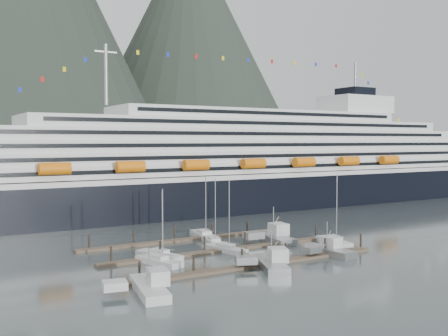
{
  "coord_description": "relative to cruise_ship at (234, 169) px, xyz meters",
  "views": [
    {
      "loc": [
        -54.16,
        -81.06,
        20.86
      ],
      "look_at": [
        6.82,
        22.0,
        14.58
      ],
      "focal_mm": 42.0,
      "sensor_mm": 36.0,
      "label": 1
    }
  ],
  "objects": [
    {
      "name": "trawler_b",
      "position": [
        -34.8,
        -67.43,
        -11.13
      ],
      "size": [
        9.7,
        11.61,
        7.19
      ],
      "rotation": [
        0.0,
        0.0,
        1.18
      ],
      "color": "#96999B",
      "rests_on": "ground"
    },
    {
      "name": "sailboat_c",
      "position": [
        -34.36,
        -52.4,
        -11.61
      ],
      "size": [
        4.78,
        9.71,
        14.06
      ],
      "rotation": [
        0.0,
        0.0,
        1.82
      ],
      "color": "silver",
      "rests_on": "ground"
    },
    {
      "name": "trawler_e",
      "position": [
        -21.23,
        -49.32,
        -11.05
      ],
      "size": [
        9.59,
        12.57,
        8.02
      ],
      "rotation": [
        0.0,
        0.0,
        1.49
      ],
      "color": "#96999B",
      "rests_on": "ground"
    },
    {
      "name": "dock_far",
      "position": [
        -34.95,
        -38.89,
        -11.73
      ],
      "size": [
        48.18,
        2.28,
        3.2
      ],
      "color": "brown",
      "rests_on": "ground"
    },
    {
      "name": "dock_mid",
      "position": [
        -34.95,
        -51.89,
        -11.73
      ],
      "size": [
        48.18,
        2.28,
        3.2
      ],
      "color": "brown",
      "rests_on": "ground"
    },
    {
      "name": "mountains",
      "position": [
        22.46,
        533.6,
        151.36
      ],
      "size": [
        870.0,
        440.0,
        420.0
      ],
      "color": "black",
      "rests_on": "ground"
    },
    {
      "name": "sailboat_h",
      "position": [
        -12.03,
        -57.44,
        -11.6
      ],
      "size": [
        4.49,
        10.15,
        14.86
      ],
      "rotation": [
        0.0,
        0.0,
        1.4
      ],
      "color": "silver",
      "rests_on": "ground"
    },
    {
      "name": "trawler_a",
      "position": [
        -57.17,
        -69.92,
        -11.17
      ],
      "size": [
        9.23,
        12.66,
        6.72
      ],
      "rotation": [
        0.0,
        0.0,
        1.39
      ],
      "color": "silver",
      "rests_on": "ground"
    },
    {
      "name": "dock_near",
      "position": [
        -34.95,
        -64.89,
        -11.73
      ],
      "size": [
        48.18,
        2.28,
        3.2
      ],
      "color": "brown",
      "rests_on": "ground"
    },
    {
      "name": "sailboat_g",
      "position": [
        -31.16,
        -37.97,
        -11.61
      ],
      "size": [
        4.5,
        11.54,
        14.18
      ],
      "rotation": [
        0.0,
        0.0,
        1.41
      ],
      "color": "silver",
      "rests_on": "ground"
    },
    {
      "name": "ground",
      "position": [
        -30.03,
        -54.94,
        -12.04
      ],
      "size": [
        1600.0,
        1600.0,
        0.0
      ],
      "primitive_type": "plane",
      "color": "#414D4C",
      "rests_on": "ground"
    },
    {
      "name": "sailboat_d",
      "position": [
        -32.89,
        -45.45,
        -11.63
      ],
      "size": [
        5.34,
        10.61,
        13.99
      ],
      "rotation": [
        0.0,
        0.0,
        1.28
      ],
      "color": "silver",
      "rests_on": "ground"
    },
    {
      "name": "trawler_d",
      "position": [
        -19.69,
        -63.88,
        -11.18
      ],
      "size": [
        8.51,
        11.45,
        6.6
      ],
      "rotation": [
        0.0,
        0.0,
        1.7
      ],
      "color": "#96999B",
      "rests_on": "ground"
    },
    {
      "name": "cruise_ship",
      "position": [
        0.0,
        0.0,
        0.0
      ],
      "size": [
        210.0,
        30.4,
        50.3
      ],
      "color": "black",
      "rests_on": "ground"
    },
    {
      "name": "sailboat_b",
      "position": [
        -47.21,
        -50.86,
        -11.63
      ],
      "size": [
        5.62,
        10.26,
        12.85
      ],
      "rotation": [
        0.0,
        0.0,
        1.89
      ],
      "color": "silver",
      "rests_on": "ground"
    },
    {
      "name": "sailboat_a",
      "position": [
        -49.21,
        -55.34,
        -11.61
      ],
      "size": [
        5.41,
        9.87,
        13.07
      ],
      "rotation": [
        0.0,
        0.0,
        1.87
      ],
      "color": "silver",
      "rests_on": "ground"
    }
  ]
}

